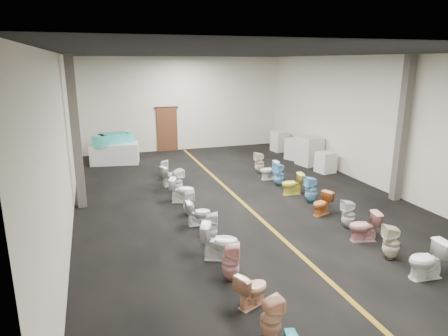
{
  "coord_description": "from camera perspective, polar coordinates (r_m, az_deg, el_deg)",
  "views": [
    {
      "loc": [
        -4.3,
        -11.25,
        4.3
      ],
      "look_at": [
        -0.19,
        1.0,
        0.82
      ],
      "focal_mm": 32.0,
      "sensor_mm": 36.0,
      "label": 1
    }
  ],
  "objects": [
    {
      "name": "toilet_left_7",
      "position": [
        11.56,
        -5.06,
        -4.96
      ],
      "size": [
        0.37,
        0.36,
        0.71
      ],
      "primitive_type": "imported",
      "rotation": [
        0.0,
        0.0,
        1.43
      ],
      "color": "silver",
      "rests_on": "floor"
    },
    {
      "name": "toilet_left_1",
      "position": [
        6.76,
        6.73,
        -20.59
      ],
      "size": [
        0.37,
        0.37,
        0.74
      ],
      "primitive_type": "imported",
      "rotation": [
        0.0,
        0.0,
        1.68
      ],
      "color": "#E6AA85",
      "rests_on": "floor"
    },
    {
      "name": "toilet_left_9",
      "position": [
        13.4,
        -6.69,
        -1.91
      ],
      "size": [
        0.5,
        0.49,
        0.83
      ],
      "primitive_type": "imported",
      "rotation": [
        0.0,
        0.0,
        1.98
      ],
      "color": "white",
      "rests_on": "floor"
    },
    {
      "name": "toilet_right_1",
      "position": [
        9.26,
        27.05,
        -11.62
      ],
      "size": [
        0.82,
        0.51,
        0.81
      ],
      "primitive_type": "imported",
      "rotation": [
        0.0,
        0.0,
        -1.65
      ],
      "color": "white",
      "rests_on": "floor"
    },
    {
      "name": "toilet_left_11",
      "position": [
        15.21,
        -8.56,
        -0.17
      ],
      "size": [
        0.38,
        0.38,
        0.7
      ],
      "primitive_type": "imported",
      "rotation": [
        0.0,
        0.0,
        1.35
      ],
      "color": "white",
      "rests_on": "floor"
    },
    {
      "name": "wall_left",
      "position": [
        11.46,
        -21.77,
        3.67
      ],
      "size": [
        0.0,
        16.0,
        16.0
      ],
      "primitive_type": "plane",
      "rotation": [
        1.57,
        0.0,
        1.57
      ],
      "color": "beige",
      "rests_on": "ground"
    },
    {
      "name": "toilet_left_5",
      "position": [
        9.91,
        -1.87,
        -8.37
      ],
      "size": [
        0.41,
        0.41,
        0.72
      ],
      "primitive_type": "imported",
      "rotation": [
        0.0,
        0.0,
        1.26
      ],
      "color": "silver",
      "rests_on": "floor"
    },
    {
      "name": "toilet_left_10",
      "position": [
        14.3,
        -7.67,
        -1.06
      ],
      "size": [
        0.81,
        0.63,
        0.73
      ],
      "primitive_type": "imported",
      "rotation": [
        0.0,
        0.0,
        1.92
      ],
      "color": "silver",
      "rests_on": "floor"
    },
    {
      "name": "door_frame",
      "position": [
        19.64,
        -8.25,
        8.54
      ],
      "size": [
        1.15,
        0.08,
        0.1
      ],
      "primitive_type": "cube",
      "color": "#331C11",
      "rests_on": "back_door"
    },
    {
      "name": "toilet_left_6",
      "position": [
        10.83,
        -3.69,
        -6.41
      ],
      "size": [
        0.69,
        0.43,
        0.68
      ],
      "primitive_type": "imported",
      "rotation": [
        0.0,
        0.0,
        1.49
      ],
      "color": "silver",
      "rests_on": "floor"
    },
    {
      "name": "toilet_right_2",
      "position": [
        9.74,
        22.79,
        -9.77
      ],
      "size": [
        0.47,
        0.46,
        0.81
      ],
      "primitive_type": "imported",
      "rotation": [
        0.0,
        0.0,
        -1.89
      ],
      "color": "beige",
      "rests_on": "floor"
    },
    {
      "name": "ceiling",
      "position": [
        12.04,
        2.47,
        16.0
      ],
      "size": [
        16.0,
        16.0,
        0.0
      ],
      "primitive_type": "plane",
      "rotation": [
        3.14,
        0.0,
        0.0
      ],
      "color": "black",
      "rests_on": "ground"
    },
    {
      "name": "wall_back",
      "position": [
        19.83,
        -5.99,
        9.05
      ],
      "size": [
        10.0,
        0.0,
        10.0
      ],
      "primitive_type": "plane",
      "rotation": [
        1.57,
        0.0,
        0.0
      ],
      "color": "beige",
      "rests_on": "ground"
    },
    {
      "name": "column_left",
      "position": [
        12.43,
        -20.42,
        4.62
      ],
      "size": [
        0.25,
        0.25,
        4.5
      ],
      "primitive_type": "cube",
      "color": "#59544C",
      "rests_on": "floor"
    },
    {
      "name": "toilet_right_5",
      "position": [
        11.85,
        13.81,
        -4.96
      ],
      "size": [
        0.74,
        0.58,
        0.66
      ],
      "primitive_type": "imported",
      "rotation": [
        0.0,
        0.0,
        -1.19
      ],
      "color": "#C96D2C",
      "rests_on": "floor"
    },
    {
      "name": "toilet_left_4",
      "position": [
        9.01,
        -0.61,
        -10.45
      ],
      "size": [
        0.94,
        0.76,
        0.84
      ],
      "primitive_type": "imported",
      "rotation": [
        0.0,
        0.0,
        1.16
      ],
      "color": "white",
      "rests_on": "floor"
    },
    {
      "name": "appliance_crate_a",
      "position": [
        16.33,
        14.29,
        0.8
      ],
      "size": [
        0.73,
        0.73,
        0.81
      ],
      "primitive_type": "cube",
      "rotation": [
        0.0,
        0.0,
        0.16
      ],
      "color": "silver",
      "rests_on": "floor"
    },
    {
      "name": "toilet_right_10",
      "position": [
        15.8,
        5.09,
        0.76
      ],
      "size": [
        0.39,
        0.38,
        0.83
      ],
      "primitive_type": "imported",
      "rotation": [
        0.0,
        0.0,
        -1.59
      ],
      "color": "beige",
      "rests_on": "floor"
    },
    {
      "name": "column_right",
      "position": [
        13.46,
        24.12,
        4.99
      ],
      "size": [
        0.25,
        0.25,
        4.5
      ],
      "primitive_type": "cube",
      "color": "#59544C",
      "rests_on": "floor"
    },
    {
      "name": "appliance_crate_d",
      "position": [
        19.78,
        7.96,
        3.8
      ],
      "size": [
        0.76,
        0.76,
        0.97
      ],
      "primitive_type": "cube",
      "rotation": [
        0.0,
        0.0,
        0.13
      ],
      "color": "silver",
      "rests_on": "floor"
    },
    {
      "name": "toilet_left_2",
      "position": [
        7.52,
        4.02,
        -16.84
      ],
      "size": [
        0.75,
        0.6,
        0.67
      ],
      "primitive_type": "imported",
      "rotation": [
        0.0,
        0.0,
        1.99
      ],
      "color": "#EDAB87",
      "rests_on": "floor"
    },
    {
      "name": "toilet_right_3",
      "position": [
        10.46,
        19.38,
        -7.88
      ],
      "size": [
        0.82,
        0.58,
        0.75
      ],
      "primitive_type": "imported",
      "rotation": [
        0.0,
        0.0,
        -1.81
      ],
      "color": "#CF8D8B",
      "rests_on": "floor"
    },
    {
      "name": "toilet_right_8",
      "position": [
        14.25,
        7.85,
        -0.91
      ],
      "size": [
        0.47,
        0.47,
        0.83
      ],
      "primitive_type": "imported",
      "rotation": [
        0.0,
        0.0,
        -1.27
      ],
      "color": "#73C1EB",
      "rests_on": "floor"
    },
    {
      "name": "bathtub",
      "position": [
        17.71,
        -15.45,
        4.01
      ],
      "size": [
        1.8,
        1.03,
        0.55
      ],
      "rotation": [
        0.0,
        0.0,
        0.31
      ],
      "color": "#45C7C1",
      "rests_on": "display_table"
    },
    {
      "name": "toilet_right_9",
      "position": [
        14.98,
        6.47,
        -0.33
      ],
      "size": [
        0.72,
        0.45,
        0.7
      ],
      "primitive_type": "imported",
      "rotation": [
        0.0,
        0.0,
        -1.66
      ],
      "color": "white",
      "rests_on": "floor"
    },
    {
      "name": "toilet_left_8",
      "position": [
        12.57,
        -6.03,
        -3.15
      ],
      "size": [
        0.87,
        0.67,
        0.78
      ],
      "primitive_type": "imported",
      "rotation": [
        0.0,
        0.0,
        1.23
      ],
      "color": "white",
      "rests_on": "floor"
    },
    {
      "name": "display_table",
      "position": [
        17.84,
        -15.31,
        2.03
      ],
      "size": [
        2.12,
        1.31,
        0.88
      ],
      "primitive_type": "cube",
      "rotation": [
        0.0,
        0.0,
        -0.17
      ],
      "color": "white",
      "rests_on": "floor"
    },
    {
      "name": "toilet_right_7",
      "position": [
        13.4,
        9.73,
        -2.25
      ],
      "size": [
        0.76,
        0.5,
        0.73
      ],
      "primitive_type": "imported",
      "rotation": [
        0.0,
        0.0,
        -1.71
      ],
      "color": "#F3E555",
      "rests_on": "floor"
    },
    {
      "name": "floor",
      "position": [
        12.79,
        2.25,
        -4.6
      ],
      "size": [
        16.0,
        16.0,
        0.0
      ],
      "primitive_type": "plane",
      "color": "black",
      "rests_on": "ground"
    },
    {
      "name": "back_door",
      "position": [
        19.78,
        -8.13,
        5.45
      ],
      "size": [
        1.0,
        0.1,
        2.1
      ],
      "primitive_type": "cube",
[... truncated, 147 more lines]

